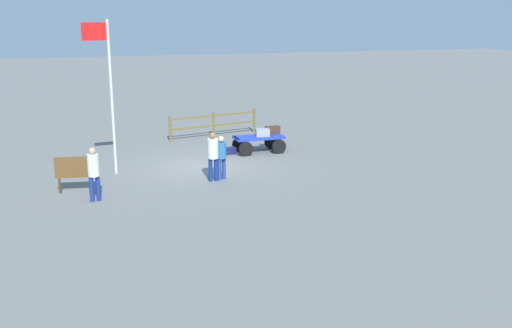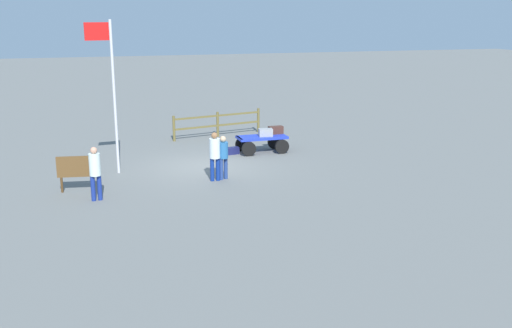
% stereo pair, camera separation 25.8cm
% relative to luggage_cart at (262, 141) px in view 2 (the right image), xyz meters
% --- Properties ---
extents(ground_plane, '(120.00, 120.00, 0.00)m').
position_rel_luggage_cart_xyz_m(ground_plane, '(2.75, 1.66, -0.48)').
color(ground_plane, slate).
extents(luggage_cart, '(2.08, 1.11, 0.70)m').
position_rel_luggage_cart_xyz_m(luggage_cart, '(0.00, 0.00, 0.00)').
color(luggage_cart, '#2138C5').
rests_on(luggage_cart, ground).
extents(suitcase_navy, '(0.63, 0.33, 0.33)m').
position_rel_luggage_cart_xyz_m(suitcase_navy, '(-0.72, -0.29, 0.38)').
color(suitcase_navy, '#472A20').
rests_on(suitcase_navy, luggage_cart).
extents(suitcase_tan, '(0.61, 0.43, 0.32)m').
position_rel_luggage_cart_xyz_m(suitcase_tan, '(-0.16, 0.06, 0.37)').
color(suitcase_tan, gray).
rests_on(suitcase_tan, luggage_cart).
extents(suitcase_olive, '(0.63, 0.39, 0.29)m').
position_rel_luggage_cart_xyz_m(suitcase_olive, '(1.28, -0.03, -0.34)').
color(suitcase_olive, '#191D4F').
rests_on(suitcase_olive, ground).
extents(worker_lead, '(0.45, 0.45, 1.56)m').
position_rel_luggage_cart_xyz_m(worker_lead, '(2.50, 3.57, 0.42)').
color(worker_lead, navy).
rests_on(worker_lead, ground).
extents(worker_trailing, '(0.38, 0.38, 1.72)m').
position_rel_luggage_cart_xyz_m(worker_trailing, '(2.83, 3.68, 0.53)').
color(worker_trailing, navy).
rests_on(worker_trailing, ground).
extents(worker_supervisor, '(0.40, 0.40, 1.71)m').
position_rel_luggage_cart_xyz_m(worker_supervisor, '(6.87, 4.80, 0.52)').
color(worker_supervisor, navy).
rests_on(worker_supervisor, ground).
extents(flagpole, '(0.94, 0.13, 5.48)m').
position_rel_luggage_cart_xyz_m(flagpole, '(6.09, 1.63, 2.77)').
color(flagpole, silver).
rests_on(flagpole, ground).
extents(signboard, '(1.23, 0.24, 1.20)m').
position_rel_luggage_cart_xyz_m(signboard, '(7.44, 3.68, 0.30)').
color(signboard, '#4C3319').
rests_on(signboard, ground).
extents(wooden_fence, '(4.41, 1.06, 1.17)m').
position_rel_luggage_cart_xyz_m(wooden_fence, '(1.02, -3.72, 0.20)').
color(wooden_fence, brown).
rests_on(wooden_fence, ground).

